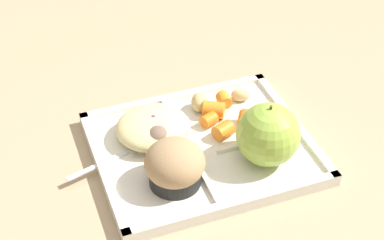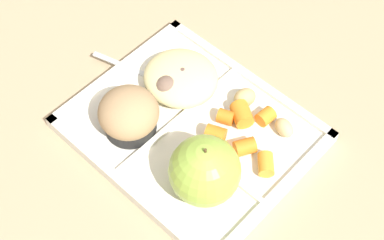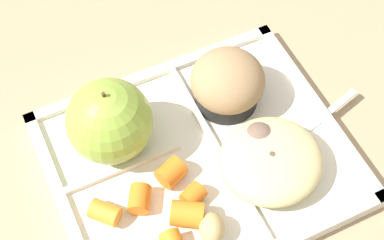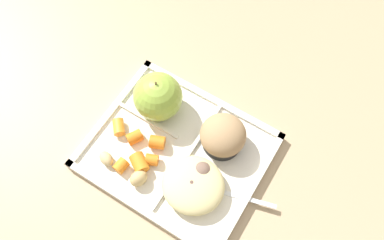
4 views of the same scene
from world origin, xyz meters
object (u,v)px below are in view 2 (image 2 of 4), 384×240
lunch_tray (191,131)px  plastic_fork (148,76)px  green_apple (205,171)px  bran_muffin (129,115)px

lunch_tray → plastic_fork: lunch_tray is taller
green_apple → lunch_tray: bearing=-36.4°
lunch_tray → bran_muffin: (0.06, 0.05, 0.04)m
lunch_tray → green_apple: 0.10m
lunch_tray → green_apple: (-0.07, 0.05, 0.05)m
bran_muffin → green_apple: bearing=180.0°
green_apple → bran_muffin: (0.13, -0.00, -0.01)m
green_apple → bran_muffin: size_ratio=1.15×
plastic_fork → lunch_tray: bearing=167.7°
bran_muffin → lunch_tray: bearing=-138.1°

